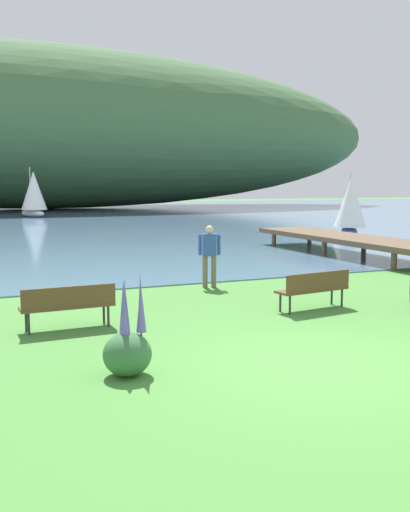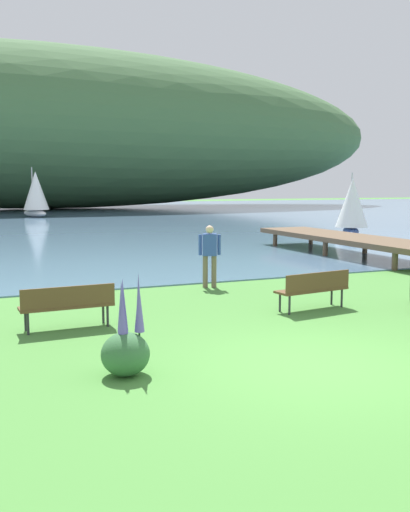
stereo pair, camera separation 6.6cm
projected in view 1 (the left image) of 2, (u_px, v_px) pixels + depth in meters
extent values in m
plane|color=#478438|center=(318.00, 365.00, 8.95)|extent=(200.00, 200.00, 0.00)
cube|color=#5B7F9E|center=(24.00, 216.00, 52.48)|extent=(180.00, 80.00, 0.04)
ellipsoid|color=#42663D|center=(47.00, 129.00, 68.03)|extent=(88.60, 28.00, 18.98)
cube|color=brown|center=(67.00, 306.00, 11.14)|extent=(1.82, 0.56, 0.05)
cube|color=brown|center=(69.00, 297.00, 10.93)|extent=(1.80, 0.12, 0.40)
cylinder|color=#2D2D33|center=(26.00, 320.00, 11.00)|extent=(0.05, 0.05, 0.45)
cylinder|color=#2D2D33|center=(104.00, 312.00, 11.65)|extent=(0.05, 0.05, 0.45)
cylinder|color=#2D2D33|center=(29.00, 323.00, 10.70)|extent=(0.05, 0.05, 0.45)
cylinder|color=#2D2D33|center=(108.00, 316.00, 11.34)|extent=(0.05, 0.05, 0.45)
cube|color=brown|center=(312.00, 290.00, 12.91)|extent=(1.85, 0.72, 0.05)
cube|color=brown|center=(318.00, 281.00, 12.71)|extent=(1.79, 0.29, 0.40)
cylinder|color=#2D2D33|center=(280.00, 302.00, 12.70)|extent=(0.05, 0.05, 0.45)
cylinder|color=#2D2D33|center=(332.00, 295.00, 13.47)|extent=(0.05, 0.05, 0.45)
cylinder|color=#2D2D33|center=(290.00, 304.00, 12.41)|extent=(0.05, 0.05, 0.45)
cylinder|color=#2D2D33|center=(342.00, 297.00, 13.18)|extent=(0.05, 0.05, 0.45)
cylinder|color=#72604C|center=(205.00, 272.00, 15.71)|extent=(0.14, 0.14, 0.88)
cylinder|color=#72604C|center=(214.00, 272.00, 15.72)|extent=(0.14, 0.14, 0.88)
cube|color=#334CA5|center=(209.00, 245.00, 15.62)|extent=(0.43, 0.34, 0.60)
sphere|color=beige|center=(209.00, 230.00, 15.57)|extent=(0.22, 0.22, 0.22)
cylinder|color=#334CA5|center=(200.00, 245.00, 15.61)|extent=(0.09, 0.09, 0.56)
cylinder|color=#334CA5|center=(219.00, 245.00, 15.63)|extent=(0.09, 0.09, 0.56)
ellipsoid|color=#386B3D|center=(127.00, 354.00, 8.40)|extent=(0.72, 0.72, 0.65)
cylinder|color=#386B3D|center=(125.00, 335.00, 8.50)|extent=(0.02, 0.02, 0.12)
cone|color=#6B5BB7|center=(125.00, 305.00, 8.45)|extent=(0.15, 0.15, 0.80)
cylinder|color=#386B3D|center=(124.00, 336.00, 8.44)|extent=(0.02, 0.02, 0.12)
cone|color=#6B5BB7|center=(123.00, 307.00, 8.39)|extent=(0.13, 0.13, 0.77)
cylinder|color=#386B3D|center=(141.00, 336.00, 8.47)|extent=(0.02, 0.02, 0.12)
cone|color=#6B5BB7|center=(141.00, 308.00, 8.41)|extent=(0.15, 0.15, 0.73)
cylinder|color=#386B3D|center=(125.00, 338.00, 8.36)|extent=(0.02, 0.02, 0.12)
cone|color=#6B5BB7|center=(125.00, 316.00, 8.33)|extent=(0.15, 0.15, 0.52)
cylinder|color=#386B3D|center=(141.00, 335.00, 8.50)|extent=(0.02, 0.02, 0.12)
cone|color=#6B5BB7|center=(141.00, 302.00, 8.44)|extent=(0.11, 0.11, 0.89)
ellipsoid|color=white|center=(33.00, 213.00, 50.38)|extent=(2.28, 3.85, 0.65)
cylinder|color=#B2B2B2|center=(30.00, 188.00, 50.32)|extent=(0.09, 0.09, 3.72)
cone|color=white|center=(34.00, 191.00, 49.88)|extent=(2.84, 2.84, 3.35)
ellipsoid|color=navy|center=(349.00, 231.00, 31.41)|extent=(2.26, 2.93, 0.51)
cylinder|color=#B2B2B2|center=(350.00, 200.00, 31.43)|extent=(0.07, 0.07, 2.94)
cone|color=white|center=(351.00, 203.00, 30.95)|extent=(2.41, 2.41, 2.65)
cube|color=brown|center=(345.00, 238.00, 22.90)|extent=(2.40, 10.00, 0.20)
cylinder|color=brown|center=(394.00, 261.00, 18.92)|extent=(0.20, 0.20, 0.60)
cylinder|color=brown|center=(324.00, 249.00, 22.58)|extent=(0.20, 0.20, 0.60)
cylinder|color=brown|center=(364.00, 247.00, 23.31)|extent=(0.20, 0.20, 0.60)
cylinder|color=brown|center=(274.00, 240.00, 26.24)|extent=(0.20, 0.20, 0.60)
cylinder|color=brown|center=(310.00, 239.00, 26.97)|extent=(0.20, 0.20, 0.60)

